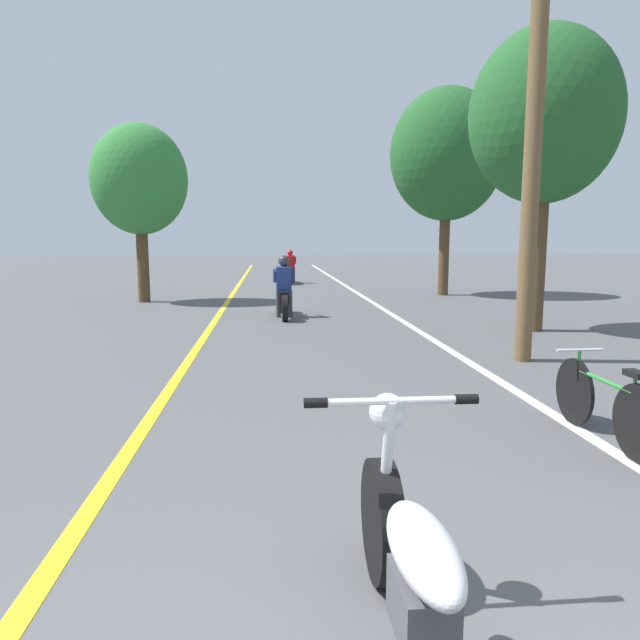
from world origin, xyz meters
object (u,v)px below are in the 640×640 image
Objects in this scene: roadside_tree_right_near at (545,118)px; roadside_tree_left at (139,180)px; roadside_tree_right_far at (447,155)px; motorcycle_rider_lead at (284,293)px; bicycle_parked at (604,403)px; motorcycle_foreground at (419,588)px; motorcycle_rider_far at (290,271)px; utility_pole at (534,132)px.

roadside_tree_left is (-8.54, 5.79, -0.62)m from roadside_tree_right_near.
roadside_tree_right_far is 7.82m from motorcycle_rider_lead.
motorcycle_foreground is at bearing -132.15° from bicycle_parked.
roadside_tree_right_near is 13.28m from motorcycle_rider_far.
motorcycle_foreground reaches higher than bicycle_parked.
motorcycle_rider_far is (4.31, 6.31, -2.82)m from roadside_tree_left.
bicycle_parked is at bearing -101.13° from roadside_tree_right_far.
motorcycle_rider_far reaches higher than bicycle_parked.
utility_pole reaches higher than roadside_tree_right_near.
roadside_tree_right_near is at bearing -92.94° from roadside_tree_right_far.
bicycle_parked is (-0.77, -3.28, -2.86)m from utility_pole.
roadside_tree_right_far is at bearing 7.62° from roadside_tree_left.
motorcycle_foreground is 3.44m from bicycle_parked.
utility_pole is 9.80m from roadside_tree_right_far.
motorcycle_rider_lead is at bearing 123.81° from utility_pole.
bicycle_parked is (6.37, -11.67, -2.98)m from roadside_tree_left.
roadside_tree_right_near reaches higher than roadside_tree_left.
motorcycle_foreground is at bearing -90.68° from motorcycle_rider_far.
motorcycle_foreground is 10.79m from motorcycle_rider_lead.
roadside_tree_left is 13.62m from bicycle_parked.
motorcycle_rider_lead is (-3.33, 4.96, -2.67)m from utility_pole.
motorcycle_foreground is 1.37× the size of bicycle_parked.
roadside_tree_right_far is at bearing 87.06° from roadside_tree_right_near.
roadside_tree_right_near is 10.34m from roadside_tree_left.
roadside_tree_right_near is at bearing -26.58° from motorcycle_rider_lead.
roadside_tree_left is (-8.90, -1.19, -0.94)m from roadside_tree_right_far.
roadside_tree_right_near is at bearing 69.72° from bicycle_parked.
utility_pole is at bearing 62.17° from motorcycle_foreground.
roadside_tree_right_near is 6.29m from motorcycle_rider_lead.
roadside_tree_left is 2.48× the size of motorcycle_rider_lead.
utility_pole is 4.42m from bicycle_parked.
bicycle_parked is at bearing -103.19° from utility_pole.
roadside_tree_right_far is 13.68m from bicycle_parked.
motorcycle_rider_lead is 0.99× the size of motorcycle_rider_far.
motorcycle_rider_far is at bearing 96.55° from bicycle_parked.
roadside_tree_left reaches higher than bicycle_parked.
roadside_tree_left reaches higher than motorcycle_rider_lead.
roadside_tree_left reaches higher than motorcycle_rider_far.
motorcycle_rider_far is at bearing 109.28° from roadside_tree_right_near.
utility_pole is 0.99× the size of roadside_tree_right_far.
roadside_tree_right_far is 2.88× the size of motorcycle_foreground.
motorcycle_rider_far is (0.49, 9.74, -0.03)m from motorcycle_rider_lead.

